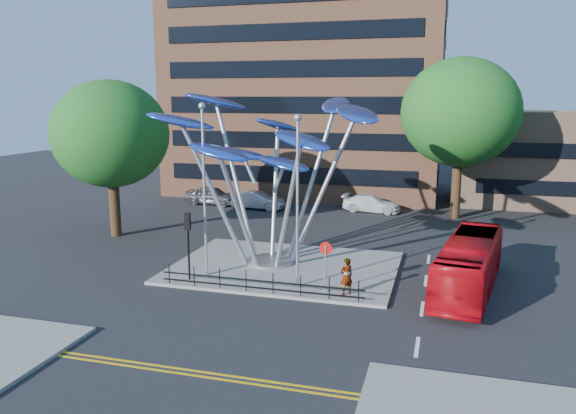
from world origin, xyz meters
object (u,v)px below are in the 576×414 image
(tree_right, at_px, (460,113))
(parked_car_left, at_px, (212,195))
(street_lamp_right, at_px, (298,186))
(red_bus, at_px, (469,264))
(parked_car_mid, at_px, (258,201))
(tree_left, at_px, (110,134))
(street_lamp_left, at_px, (204,175))
(traffic_light_island, at_px, (188,232))
(pedestrian, at_px, (346,276))
(leaf_sculpture, at_px, (269,141))
(no_entry_sign_island, at_px, (326,258))
(parked_car_right, at_px, (372,203))

(tree_right, height_order, parked_car_left, tree_right)
(street_lamp_right, relative_size, red_bus, 0.88)
(parked_car_mid, bearing_deg, tree_left, 154.06)
(red_bus, bearing_deg, parked_car_mid, 144.32)
(street_lamp_left, distance_m, traffic_light_island, 2.96)
(pedestrian, bearing_deg, parked_car_mid, -97.79)
(leaf_sculpture, distance_m, traffic_light_island, 6.65)
(street_lamp_left, relative_size, parked_car_left, 1.89)
(leaf_sculpture, bearing_deg, street_lamp_right, -55.09)
(tree_right, distance_m, street_lamp_left, 22.49)
(parked_car_mid, bearing_deg, no_entry_sign_island, -148.88)
(parked_car_mid, bearing_deg, leaf_sculpture, -155.11)
(leaf_sculpture, height_order, street_lamp_right, leaf_sculpture)
(street_lamp_right, distance_m, parked_car_left, 23.25)
(tree_left, bearing_deg, pedestrian, -23.81)
(leaf_sculpture, height_order, red_bus, leaf_sculpture)
(no_entry_sign_island, relative_size, pedestrian, 1.39)
(street_lamp_left, distance_m, parked_car_mid, 18.50)
(no_entry_sign_island, bearing_deg, street_lamp_right, 162.13)
(red_bus, xyz_separation_m, parked_car_mid, (-16.20, 16.09, -0.60))
(no_entry_sign_island, bearing_deg, leaf_sculpture, 134.33)
(street_lamp_right, distance_m, no_entry_sign_island, 3.64)
(pedestrian, bearing_deg, no_entry_sign_island, -38.60)
(parked_car_right, bearing_deg, traffic_light_island, 167.65)
(tree_right, height_order, leaf_sculpture, tree_right)
(tree_right, xyz_separation_m, pedestrian, (-5.00, -19.50, -7.01))
(leaf_sculpture, bearing_deg, parked_car_mid, 111.31)
(traffic_light_island, bearing_deg, red_bus, 10.62)
(red_bus, bearing_deg, parked_car_right, 120.73)
(street_lamp_left, relative_size, street_lamp_right, 1.06)
(tree_right, bearing_deg, no_entry_sign_island, -107.12)
(street_lamp_left, height_order, red_bus, street_lamp_left)
(leaf_sculpture, xyz_separation_m, street_lamp_right, (2.57, -3.68, -1.78))
(street_lamp_left, distance_m, red_bus, 13.70)
(traffic_light_island, distance_m, red_bus, 13.80)
(street_lamp_left, distance_m, pedestrian, 8.72)
(pedestrian, bearing_deg, tree_left, -61.48)
(parked_car_left, bearing_deg, tree_right, -85.55)
(leaf_sculpture, xyz_separation_m, parked_car_left, (-10.13, 15.31, -6.08))
(red_bus, distance_m, parked_car_left, 26.77)
(tree_right, bearing_deg, parked_car_right, 174.46)
(tree_left, bearing_deg, tree_right, 28.61)
(tree_right, relative_size, parked_car_mid, 2.76)
(leaf_sculpture, bearing_deg, parked_car_right, 77.27)
(leaf_sculpture, xyz_separation_m, traffic_light_island, (-2.93, -4.18, -4.26))
(traffic_light_island, distance_m, pedestrian, 8.16)
(tree_right, xyz_separation_m, no_entry_sign_island, (-6.00, -19.48, -6.22))
(pedestrian, bearing_deg, traffic_light_island, -37.67)
(street_lamp_left, xyz_separation_m, traffic_light_island, (-0.50, -1.00, -2.74))
(leaf_sculpture, height_order, parked_car_left, leaf_sculpture)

